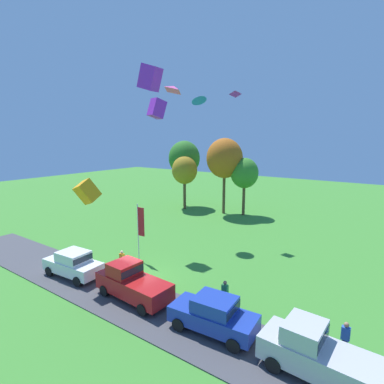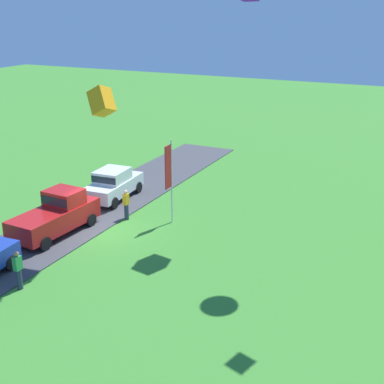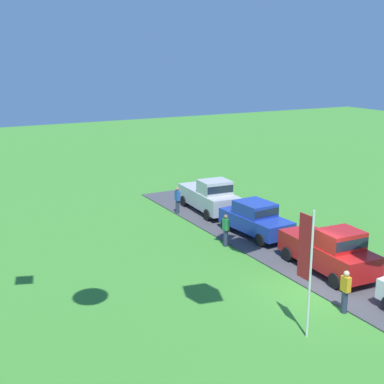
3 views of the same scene
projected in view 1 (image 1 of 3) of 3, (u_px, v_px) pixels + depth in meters
name	position (u px, v px, depth m)	size (l,w,h in m)	color
ground_plane	(139.00, 281.00, 20.56)	(120.00, 120.00, 0.00)	#3D842D
pavement_strip	(115.00, 293.00, 18.85)	(36.00, 4.40, 0.06)	#424247
car_sedan_by_flagpole	(73.00, 263.00, 20.96)	(4.51, 2.20, 1.84)	white
car_pickup_near_entrance	(131.00, 282.00, 18.11)	(5.10, 2.27, 2.14)	red
car_sedan_mid_row	(214.00, 314.00, 14.92)	(4.50, 2.17, 1.84)	#1E389E
car_pickup_far_end	(318.00, 353.00, 12.09)	(5.10, 2.28, 2.14)	#B7B7BC
person_watching_sky	(345.00, 339.00, 13.25)	(0.36, 0.24, 1.71)	#2D334C
person_on_lawn	(122.00, 261.00, 21.64)	(0.36, 0.24, 1.71)	#2D334C
person_beside_suv	(225.00, 294.00, 17.06)	(0.36, 0.24, 1.71)	#2D334C
tree_left_of_center	(184.00, 158.00, 42.32)	(4.42, 4.42, 9.33)	brown
tree_right_of_center	(185.00, 170.00, 40.70)	(3.46, 3.46, 7.30)	brown
tree_far_right	(225.00, 158.00, 37.86)	(4.59, 4.59, 9.70)	brown
tree_center_back	(244.00, 173.00, 37.35)	(3.45, 3.45, 7.28)	brown
flag_banner	(140.00, 225.00, 23.52)	(0.71, 0.08, 4.59)	silver
kite_delta_mid_center	(199.00, 99.00, 27.96)	(1.45, 1.45, 0.30)	blue
kite_diamond_topmost	(174.00, 89.00, 18.95)	(0.89, 0.98, 0.31)	#EA4C9E
kite_diamond_over_trees	(235.00, 93.00, 28.20)	(0.88, 0.75, 0.32)	purple
kite_box_trailing_tail	(157.00, 109.00, 25.40)	(1.06, 1.06, 1.49)	purple
kite_box_near_flag	(87.00, 192.00, 19.68)	(0.97, 0.97, 1.36)	orange
kite_box_low_drifter	(150.00, 78.00, 19.83)	(1.09, 1.09, 1.53)	purple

